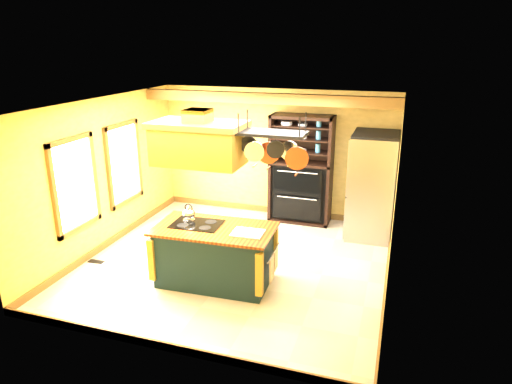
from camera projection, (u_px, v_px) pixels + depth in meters
The scene contains 15 objects.
floor at pixel (236, 262), 7.84m from camera, with size 5.00×5.00×0.00m, color beige.
ceiling at pixel (234, 104), 6.99m from camera, with size 5.00×5.00×0.00m, color white.
wall_back at pixel (276, 153), 9.68m from camera, with size 5.00×0.02×2.70m, color #E7B854.
wall_front at pixel (158, 251), 5.16m from camera, with size 5.00×0.02×2.70m, color #E7B854.
wall_left at pixel (104, 174), 8.15m from camera, with size 0.02×5.00×2.70m, color #E7B854.
wall_right at pixel (395, 203), 6.69m from camera, with size 0.02×5.00×2.70m, color #E7B854.
ceiling_beam at pixel (266, 98), 8.56m from camera, with size 5.00×0.15×0.20m, color brown.
window_near at pixel (76, 185), 7.40m from camera, with size 0.06×1.06×1.56m.
window_far at pixel (124, 164), 8.66m from camera, with size 0.06×1.06×1.56m.
kitchen_island at pixel (215, 254), 7.07m from camera, with size 1.86×1.08×1.11m.
range_hood at pixel (199, 142), 6.57m from camera, with size 1.36×0.77×0.80m.
pot_rack at pixel (273, 142), 6.23m from camera, with size 1.03×0.47×0.74m.
refrigerator at pixel (371, 188), 8.66m from camera, with size 0.85×1.01×1.98m.
hutch at pixel (301, 181), 9.43m from camera, with size 1.26×0.57×2.23m.
floor_register at pixel (96, 262), 7.84m from camera, with size 0.28×0.12×0.01m, color black.
Camera 1 is at (2.49, -6.62, 3.61)m, focal length 32.00 mm.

